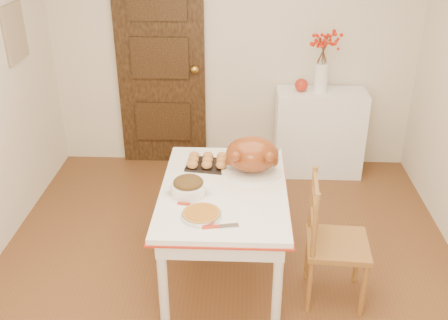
{
  "coord_description": "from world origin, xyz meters",
  "views": [
    {
      "loc": [
        0.11,
        -2.89,
        2.46
      ],
      "look_at": [
        -0.01,
        0.16,
        0.92
      ],
      "focal_mm": 41.77,
      "sensor_mm": 36.0,
      "label": 1
    }
  ],
  "objects_px": {
    "turkey_platter": "(252,156)",
    "sideboard": "(319,133)",
    "chair_oak": "(338,242)",
    "pumpkin_pie": "(201,214)",
    "kitchen_table": "(224,234)"
  },
  "relations": [
    {
      "from": "chair_oak",
      "to": "turkey_platter",
      "type": "relative_size",
      "value": 2.14
    },
    {
      "from": "sideboard",
      "to": "kitchen_table",
      "type": "xyz_separation_m",
      "value": [
        -0.86,
        -1.67,
        -0.05
      ]
    },
    {
      "from": "sideboard",
      "to": "kitchen_table",
      "type": "height_order",
      "value": "sideboard"
    },
    {
      "from": "pumpkin_pie",
      "to": "sideboard",
      "type": "bearing_deg",
      "value": 64.4
    },
    {
      "from": "chair_oak",
      "to": "turkey_platter",
      "type": "distance_m",
      "value": 0.8
    },
    {
      "from": "sideboard",
      "to": "turkey_platter",
      "type": "relative_size",
      "value": 1.99
    },
    {
      "from": "chair_oak",
      "to": "pumpkin_pie",
      "type": "bearing_deg",
      "value": 106.22
    },
    {
      "from": "sideboard",
      "to": "chair_oak",
      "type": "distance_m",
      "value": 1.85
    },
    {
      "from": "kitchen_table",
      "to": "chair_oak",
      "type": "distance_m",
      "value": 0.78
    },
    {
      "from": "turkey_platter",
      "to": "kitchen_table",
      "type": "bearing_deg",
      "value": -134.23
    },
    {
      "from": "turkey_platter",
      "to": "pumpkin_pie",
      "type": "relative_size",
      "value": 1.78
    },
    {
      "from": "pumpkin_pie",
      "to": "chair_oak",
      "type": "bearing_deg",
      "value": 12.23
    },
    {
      "from": "chair_oak",
      "to": "pumpkin_pie",
      "type": "height_order",
      "value": "chair_oak"
    },
    {
      "from": "sideboard",
      "to": "chair_oak",
      "type": "relative_size",
      "value": 0.93
    },
    {
      "from": "turkey_platter",
      "to": "sideboard",
      "type": "bearing_deg",
      "value": 63.36
    }
  ]
}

